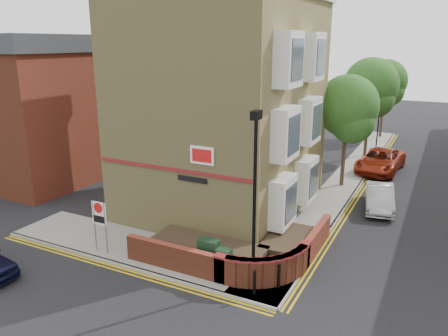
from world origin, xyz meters
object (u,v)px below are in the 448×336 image
Objects in this scene: utility_cabinet_large at (209,254)px; silver_car_near at (379,198)px; lamppost at (254,198)px; zone_sign at (99,217)px.

utility_cabinet_large is 0.31× the size of silver_car_near.
silver_car_near is (4.91, 9.84, -0.08)m from utility_cabinet_large.
silver_car_near is (3.01, 9.94, -2.70)m from lamppost.
utility_cabinet_large is at bearing 176.99° from lamppost.
zone_sign is (-6.60, -0.70, -1.70)m from lamppost.
utility_cabinet_large is 10.99m from silver_car_near.
lamppost is at bearing -117.20° from silver_car_near.
lamppost is 1.61× the size of silver_car_near.
zone_sign is at bearing -173.93° from lamppost.
silver_car_near is at bearing 47.91° from zone_sign.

